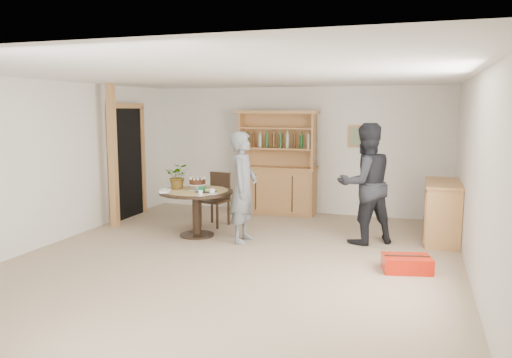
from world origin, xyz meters
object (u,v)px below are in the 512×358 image
object	(u,v)px
red_suitcase	(407,264)
dining_chair	(217,196)
adult_person	(365,184)
teen_boy	(243,187)
hutch	(278,179)
dining_table	(196,200)
sideboard	(442,211)

from	to	relation	value
red_suitcase	dining_chair	bearing A→B (deg)	140.83
dining_chair	adult_person	distance (m)	2.70
teen_boy	hutch	bearing A→B (deg)	0.55
adult_person	red_suitcase	world-z (taller)	adult_person
teen_boy	adult_person	bearing A→B (deg)	-75.46
dining_table	teen_boy	world-z (taller)	teen_boy
teen_boy	adult_person	xyz separation A→B (m)	(1.80, 0.52, 0.07)
dining_chair	adult_person	size ratio (longest dim) A/B	0.51
dining_table	adult_person	size ratio (longest dim) A/B	0.64
hutch	teen_boy	bearing A→B (deg)	-87.90
hutch	dining_chair	bearing A→B (deg)	-119.42
teen_boy	red_suitcase	distance (m)	2.69
hutch	sideboard	distance (m)	3.29
hutch	teen_boy	distance (m)	2.27
sideboard	red_suitcase	bearing A→B (deg)	-105.34
sideboard	dining_table	distance (m)	3.92
dining_table	red_suitcase	world-z (taller)	dining_table
adult_person	teen_boy	bearing A→B (deg)	-19.26
sideboard	red_suitcase	size ratio (longest dim) A/B	1.87
red_suitcase	teen_boy	bearing A→B (deg)	151.04
sideboard	red_suitcase	xyz separation A→B (m)	(-0.48, -1.74, -0.37)
sideboard	adult_person	world-z (taller)	adult_person
teen_boy	red_suitcase	bearing A→B (deg)	-107.87
hutch	red_suitcase	bearing A→B (deg)	-49.37
dining_table	red_suitcase	bearing A→B (deg)	-13.93
dining_chair	dining_table	bearing A→B (deg)	-79.52
dining_table	dining_chair	size ratio (longest dim) A/B	1.27
hutch	red_suitcase	distance (m)	3.98
sideboard	dining_table	world-z (taller)	sideboard
hutch	red_suitcase	xyz separation A→B (m)	(2.56, -2.99, -0.59)
adult_person	red_suitcase	bearing A→B (deg)	83.18
dining_chair	teen_boy	size ratio (longest dim) A/B	0.55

